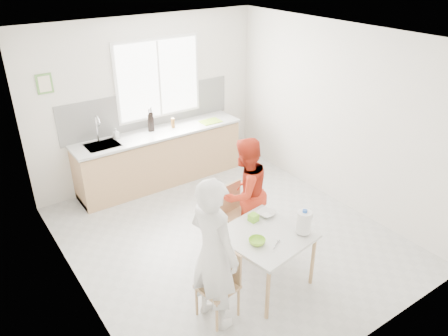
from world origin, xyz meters
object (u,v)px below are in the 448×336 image
object	(u,v)px
chair_left	(222,281)
person_red	(245,193)
bowl_green	(257,241)
bowl_white	(266,214)
dining_table	(265,239)
wine_bottle_a	(152,121)
chair_far	(236,212)
milk_jug	(304,222)
wine_bottle_b	(150,122)
person_white	(214,254)

from	to	relation	value
chair_left	person_red	size ratio (longest dim) A/B	0.53
bowl_green	bowl_white	xyz separation A→B (m)	(0.45, 0.38, -0.00)
dining_table	bowl_green	size ratio (longest dim) A/B	5.54
dining_table	person_red	xyz separation A→B (m)	(0.31, 0.79, 0.13)
wine_bottle_a	dining_table	bearing A→B (deg)	-92.31
chair_far	wine_bottle_a	xyz separation A→B (m)	(-0.09, 2.19, 0.61)
person_red	bowl_green	distance (m)	1.01
milk_jug	bowl_green	bearing A→B (deg)	156.25
chair_far	wine_bottle_a	world-z (taller)	wine_bottle_a
chair_far	wine_bottle_b	world-z (taller)	wine_bottle_b
person_white	dining_table	bearing A→B (deg)	-90.00
chair_left	milk_jug	bearing A→B (deg)	74.52
dining_table	chair_far	size ratio (longest dim) A/B	1.23
chair_left	bowl_white	xyz separation A→B (m)	(0.94, 0.40, 0.28)
person_white	person_red	xyz separation A→B (m)	(1.09, 0.92, -0.10)
wine_bottle_b	bowl_white	bearing A→B (deg)	-86.46
dining_table	chair_far	bearing A→B (deg)	75.89
bowl_white	chair_left	bearing A→B (deg)	-156.66
bowl_white	wine_bottle_a	size ratio (longest dim) A/B	0.66
bowl_green	bowl_white	distance (m)	0.58
dining_table	wine_bottle_a	bearing A→B (deg)	87.69
dining_table	person_white	size ratio (longest dim) A/B	0.61
chair_far	dining_table	bearing A→B (deg)	-113.27
bowl_green	wine_bottle_b	distance (m)	3.16
dining_table	chair_left	size ratio (longest dim) A/B	1.29
wine_bottle_b	bowl_green	bearing A→B (deg)	-95.04
wine_bottle_a	bowl_green	bearing A→B (deg)	-95.70
person_white	wine_bottle_a	distance (m)	3.31
chair_left	wine_bottle_b	distance (m)	3.31
person_red	milk_jug	distance (m)	1.03
chair_left	dining_table	bearing A→B (deg)	90.00
person_white	bowl_white	xyz separation A→B (m)	(1.04, 0.42, -0.13)
chair_far	wine_bottle_a	size ratio (longest dim) A/B	2.64
milk_jug	wine_bottle_b	bearing A→B (deg)	85.71
person_white	bowl_white	world-z (taller)	person_white
wine_bottle_a	milk_jug	bearing A→B (deg)	-85.77
chair_left	person_white	distance (m)	0.43
chair_far	wine_bottle_b	bearing A→B (deg)	84.24
wine_bottle_a	chair_far	bearing A→B (deg)	-87.57
chair_left	bowl_green	bearing A→B (deg)	84.16
chair_left	bowl_green	world-z (taller)	chair_left
chair_far	person_white	xyz separation A→B (m)	(-1.00, -0.99, 0.39)
person_red	bowl_green	xyz separation A→B (m)	(-0.50, -0.88, -0.03)
milk_jug	wine_bottle_b	distance (m)	3.29
dining_table	bowl_green	distance (m)	0.23
chair_far	person_red	size ratio (longest dim) A/B	0.56
milk_jug	person_red	bearing A→B (deg)	84.11
dining_table	wine_bottle_b	bearing A→B (deg)	88.38
bowl_white	wine_bottle_a	xyz separation A→B (m)	(-0.13, 2.75, 0.36)
bowl_green	wine_bottle_a	size ratio (longest dim) A/B	0.59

